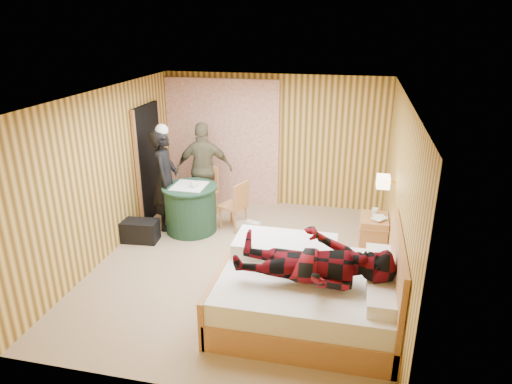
% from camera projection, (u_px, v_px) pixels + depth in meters
% --- Properties ---
extents(floor, '(4.20, 5.00, 0.01)m').
position_uv_depth(floor, '(243.00, 264.00, 6.80)').
color(floor, tan).
rests_on(floor, ground).
extents(ceiling, '(4.20, 5.00, 0.01)m').
position_uv_depth(ceiling, '(241.00, 95.00, 5.91)').
color(ceiling, silver).
rests_on(ceiling, wall_back).
extents(wall_back, '(4.20, 0.02, 2.50)m').
position_uv_depth(wall_back, '(274.00, 141.00, 8.63)').
color(wall_back, '#F0C05C').
rests_on(wall_back, floor).
extents(wall_left, '(0.02, 5.00, 2.50)m').
position_uv_depth(wall_left, '(105.00, 175.00, 6.78)').
color(wall_left, '#F0C05C').
rests_on(wall_left, floor).
extents(wall_right, '(0.02, 5.00, 2.50)m').
position_uv_depth(wall_right, '(398.00, 197.00, 5.93)').
color(wall_right, '#F0C05C').
rests_on(wall_right, floor).
extents(curtain, '(2.20, 0.08, 2.40)m').
position_uv_depth(curtain, '(223.00, 142.00, 8.79)').
color(curtain, silver).
rests_on(curtain, floor).
extents(doorway, '(0.06, 0.90, 2.05)m').
position_uv_depth(doorway, '(149.00, 162.00, 8.13)').
color(doorway, black).
rests_on(doorway, floor).
extents(wall_lamp, '(0.26, 0.24, 0.16)m').
position_uv_depth(wall_lamp, '(383.00, 182.00, 6.36)').
color(wall_lamp, gold).
rests_on(wall_lamp, wall_right).
extents(bed, '(2.19, 1.73, 1.19)m').
position_uv_depth(bed, '(311.00, 293.00, 5.49)').
color(bed, tan).
rests_on(bed, floor).
extents(nightstand, '(0.43, 0.59, 0.57)m').
position_uv_depth(nightstand, '(373.00, 233.00, 7.11)').
color(nightstand, tan).
rests_on(nightstand, floor).
extents(round_table, '(0.93, 0.93, 0.82)m').
position_uv_depth(round_table, '(191.00, 208.00, 7.74)').
color(round_table, '#1D402B').
rests_on(round_table, floor).
extents(chair_far, '(0.54, 0.54, 0.93)m').
position_uv_depth(chair_far, '(205.00, 187.00, 8.35)').
color(chair_far, tan).
rests_on(chair_far, floor).
extents(chair_near, '(0.50, 0.50, 0.86)m').
position_uv_depth(chair_near, '(236.00, 202.00, 7.75)').
color(chair_near, tan).
rests_on(chair_near, floor).
extents(duffel_bag, '(0.65, 0.39, 0.35)m').
position_uv_depth(duffel_bag, '(139.00, 231.00, 7.46)').
color(duffel_bag, black).
rests_on(duffel_bag, floor).
extents(sneaker_left, '(0.28, 0.18, 0.12)m').
position_uv_depth(sneaker_left, '(243.00, 224.00, 8.00)').
color(sneaker_left, white).
rests_on(sneaker_left, floor).
extents(sneaker_right, '(0.33, 0.22, 0.13)m').
position_uv_depth(sneaker_right, '(252.00, 225.00, 7.92)').
color(sneaker_right, white).
rests_on(sneaker_right, floor).
extents(woman_standing, '(0.54, 0.71, 1.75)m').
position_uv_depth(woman_standing, '(165.00, 180.00, 7.71)').
color(woman_standing, black).
rests_on(woman_standing, floor).
extents(man_at_table, '(1.08, 0.66, 1.72)m').
position_uv_depth(man_at_table, '(204.00, 169.00, 8.29)').
color(man_at_table, brown).
rests_on(man_at_table, floor).
extents(man_on_bed, '(0.86, 0.67, 1.77)m').
position_uv_depth(man_on_bed, '(315.00, 252.00, 5.03)').
color(man_on_bed, '#600911').
rests_on(man_on_bed, bed).
extents(book_lower, '(0.23, 0.26, 0.02)m').
position_uv_depth(book_lower, '(375.00, 218.00, 6.96)').
color(book_lower, white).
rests_on(book_lower, nightstand).
extents(book_upper, '(0.27, 0.28, 0.02)m').
position_uv_depth(book_upper, '(375.00, 217.00, 6.96)').
color(book_upper, white).
rests_on(book_upper, nightstand).
extents(cup_nightstand, '(0.13, 0.13, 0.09)m').
position_uv_depth(cup_nightstand, '(375.00, 211.00, 7.11)').
color(cup_nightstand, white).
rests_on(cup_nightstand, nightstand).
extents(cup_table, '(0.15, 0.15, 0.10)m').
position_uv_depth(cup_table, '(194.00, 184.00, 7.51)').
color(cup_table, white).
rests_on(cup_table, round_table).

